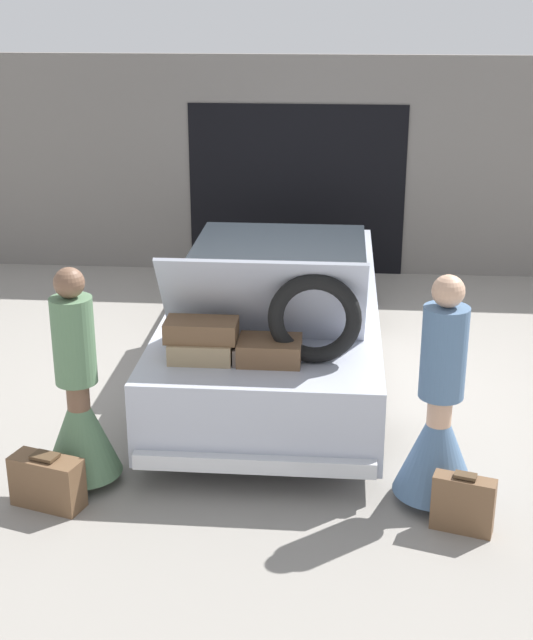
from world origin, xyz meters
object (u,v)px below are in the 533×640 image
suitcase_beside_right_person (463,504)px  person_right (438,424)px  person_left (79,408)px  suitcase_beside_left_person (47,482)px  car (278,315)px

suitcase_beside_right_person → person_right: bearing=112.8°
person_left → suitcase_beside_left_person: 0.58m
car → suitcase_beside_right_person: car is taller
car → person_left: size_ratio=2.81×
person_right → suitcase_beside_left_person: size_ratio=3.06×
person_right → suitcase_beside_left_person: 2.84m
car → suitcase_beside_left_person: 3.01m
car → person_left: 2.59m
car → person_right: bearing=-60.1°
car → suitcase_beside_right_person: bearing=-61.0°
person_left → suitcase_beside_right_person: 2.85m
person_right → suitcase_beside_left_person: (-2.79, -0.31, -0.43)m
person_left → car: bearing=145.1°
person_left → person_right: 2.63m
car → suitcase_beside_right_person: size_ratio=10.71×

